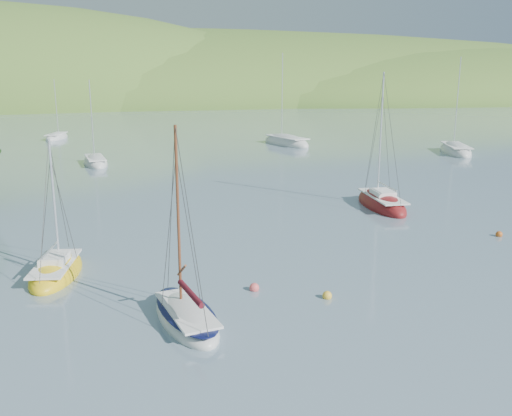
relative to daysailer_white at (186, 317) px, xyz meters
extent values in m
plane|color=slate|center=(4.43, 0.01, -0.20)|extent=(700.00, 700.00, 0.00)
ellipsoid|color=#48742C|center=(4.43, 170.01, -0.20)|extent=(440.00, 110.00, 44.00)
ellipsoid|color=#48742C|center=(94.43, 160.01, -0.20)|extent=(240.00, 100.00, 34.00)
ellipsoid|color=silver|center=(0.00, 0.01, -0.11)|extent=(3.19, 5.87, 1.36)
cube|color=white|center=(0.02, -0.10, 0.39)|extent=(2.42, 4.56, 0.10)
cylinder|color=brown|center=(-0.15, 0.66, 4.05)|extent=(0.12, 0.12, 7.41)
ellipsoid|color=#0B103A|center=(0.00, 0.01, 0.29)|extent=(3.14, 5.80, 0.23)
cylinder|color=#59121C|center=(0.14, -0.65, 1.30)|extent=(0.81, 2.66, 0.24)
ellipsoid|color=maroon|center=(16.01, 16.76, -0.06)|extent=(2.73, 7.27, 1.98)
cube|color=white|center=(16.01, 16.62, 0.64)|extent=(2.04, 5.67, 0.10)
cylinder|color=silver|center=(16.04, 17.62, 5.09)|extent=(0.12, 0.12, 8.98)
cube|color=white|center=(16.01, 16.62, 0.88)|extent=(1.42, 2.06, 0.42)
cylinder|color=silver|center=(15.98, 15.90, 1.55)|extent=(0.22, 3.45, 0.09)
ellipsoid|color=yellow|center=(-5.88, 6.74, -0.09)|extent=(2.97, 5.83, 1.52)
cube|color=white|center=(-5.89, 6.63, 0.45)|extent=(2.24, 4.54, 0.10)
cylinder|color=silver|center=(-5.78, 7.40, 3.48)|extent=(0.12, 0.12, 6.14)
cube|color=white|center=(-5.89, 6.63, 0.69)|extent=(1.41, 1.72, 0.42)
cylinder|color=silver|center=(-5.97, 6.07, 1.36)|extent=(0.46, 2.66, 0.09)
ellipsoid|color=silver|center=(-5.98, 40.75, -0.07)|extent=(3.46, 7.04, 1.84)
cube|color=white|center=(-5.95, 40.61, 0.58)|extent=(2.62, 5.48, 0.10)
cylinder|color=silver|center=(-6.11, 41.54, 4.58)|extent=(0.12, 0.12, 8.09)
ellipsoid|color=silver|center=(18.07, 52.03, -0.03)|extent=(6.09, 9.64, 2.47)
cube|color=white|center=(18.13, 51.86, 0.84)|extent=(4.65, 7.48, 0.10)
cylinder|color=silver|center=(17.70, 53.05, 6.26)|extent=(0.12, 0.12, 10.92)
ellipsoid|color=silver|center=(-12.80, 64.96, -0.08)|extent=(3.63, 6.75, 1.75)
cube|color=white|center=(-12.83, 64.83, 0.55)|extent=(2.76, 5.25, 0.10)
cylinder|color=silver|center=(-12.63, 65.71, 4.35)|extent=(0.12, 0.12, 7.69)
ellipsoid|color=silver|center=(36.09, 40.31, -0.03)|extent=(5.33, 9.13, 2.35)
cube|color=white|center=(36.04, 40.15, 0.79)|extent=(4.06, 7.09, 0.10)
cylinder|color=silver|center=(36.38, 41.31, 5.92)|extent=(0.12, 0.12, 10.34)
sphere|color=yellow|center=(6.43, 1.15, -0.08)|extent=(0.43, 0.43, 0.43)
sphere|color=#F25757|center=(3.41, 2.74, -0.08)|extent=(0.46, 0.46, 0.46)
sphere|color=#C4591A|center=(19.93, 8.16, -0.08)|extent=(0.41, 0.41, 0.41)
sphere|color=#C4591A|center=(-5.98, 9.94, -0.08)|extent=(0.44, 0.44, 0.44)
camera|label=1|loc=(-1.67, -21.61, 9.94)|focal=40.00mm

